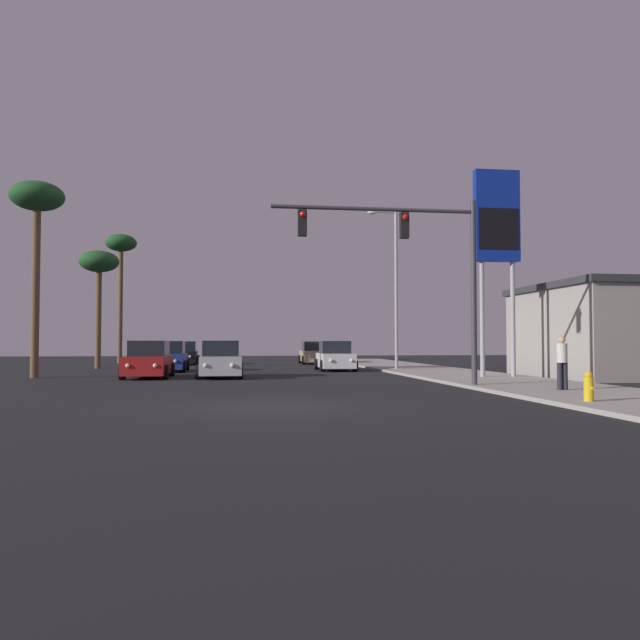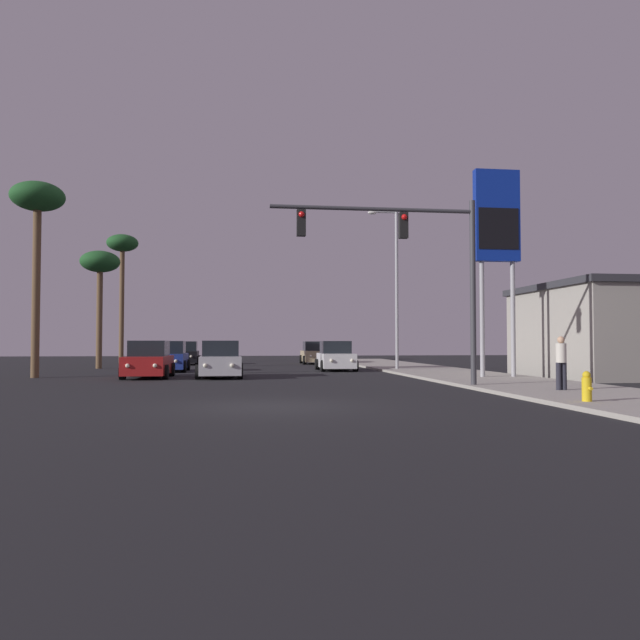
% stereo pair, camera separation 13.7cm
% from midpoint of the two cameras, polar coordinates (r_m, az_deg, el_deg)
% --- Properties ---
extents(ground_plane, '(120.00, 120.00, 0.00)m').
position_cam_midpoint_polar(ground_plane, '(15.75, -4.52, -7.88)').
color(ground_plane, black).
extents(sidewalk_right, '(5.00, 60.00, 0.12)m').
position_cam_midpoint_polar(sidewalk_right, '(27.70, 14.40, -5.19)').
color(sidewalk_right, '#9E998E').
rests_on(sidewalk_right, ground).
extents(car_black, '(2.04, 4.34, 1.68)m').
position_cam_midpoint_polar(car_black, '(46.19, -12.39, -3.06)').
color(car_black, black).
rests_on(car_black, ground).
extents(car_blue, '(2.04, 4.32, 1.68)m').
position_cam_midpoint_polar(car_blue, '(35.44, -13.77, -3.36)').
color(car_blue, navy).
rests_on(car_blue, ground).
extents(car_white, '(2.04, 4.33, 1.68)m').
position_cam_midpoint_polar(car_white, '(35.57, 1.28, -3.42)').
color(car_white, silver).
rests_on(car_white, ground).
extents(car_red, '(2.04, 4.31, 1.68)m').
position_cam_midpoint_polar(car_red, '(29.24, -15.53, -3.63)').
color(car_red, maroon).
rests_on(car_red, ground).
extents(car_tan, '(2.04, 4.31, 1.68)m').
position_cam_midpoint_polar(car_tan, '(46.82, -0.67, -3.09)').
color(car_tan, tan).
rests_on(car_tan, ground).
extents(car_silver, '(2.04, 4.34, 1.68)m').
position_cam_midpoint_polar(car_silver, '(28.78, -9.24, -3.71)').
color(car_silver, '#B7B7BC').
rests_on(car_silver, ground).
extents(traffic_light_mast, '(7.25, 0.36, 6.50)m').
position_cam_midpoint_polar(traffic_light_mast, '(22.10, 8.66, 6.09)').
color(traffic_light_mast, '#38383D').
rests_on(traffic_light_mast, sidewalk_right).
extents(street_lamp, '(1.74, 0.24, 9.00)m').
position_cam_midpoint_polar(street_lamp, '(35.47, 6.66, 3.64)').
color(street_lamp, '#99999E').
rests_on(street_lamp, sidewalk_right).
extents(gas_station_sign, '(2.00, 0.42, 9.00)m').
position_cam_midpoint_polar(gas_station_sign, '(28.49, 15.72, 8.16)').
color(gas_station_sign, '#99999E').
rests_on(gas_station_sign, sidewalk_right).
extents(fire_hydrant, '(0.24, 0.34, 0.76)m').
position_cam_midpoint_polar(fire_hydrant, '(17.08, 23.15, -5.62)').
color(fire_hydrant, gold).
rests_on(fire_hydrant, sidewalk_right).
extents(pedestrian_on_sidewalk, '(0.34, 0.32, 1.67)m').
position_cam_midpoint_polar(pedestrian_on_sidewalk, '(20.85, 21.09, -3.47)').
color(pedestrian_on_sidewalk, '#23232D').
rests_on(pedestrian_on_sidewalk, sidewalk_right).
extents(palm_tree_near, '(2.40, 2.40, 8.93)m').
position_cam_midpoint_polar(palm_tree_near, '(31.62, -24.57, 9.36)').
color(palm_tree_near, brown).
rests_on(palm_tree_near, ground).
extents(palm_tree_mid, '(2.40, 2.40, 7.25)m').
position_cam_midpoint_polar(palm_tree_mid, '(40.81, -19.65, 4.60)').
color(palm_tree_mid, brown).
rests_on(palm_tree_mid, ground).
extents(palm_tree_far, '(2.40, 2.40, 9.99)m').
position_cam_midpoint_polar(palm_tree_far, '(50.95, -17.82, 6.02)').
color(palm_tree_far, brown).
rests_on(palm_tree_far, ground).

